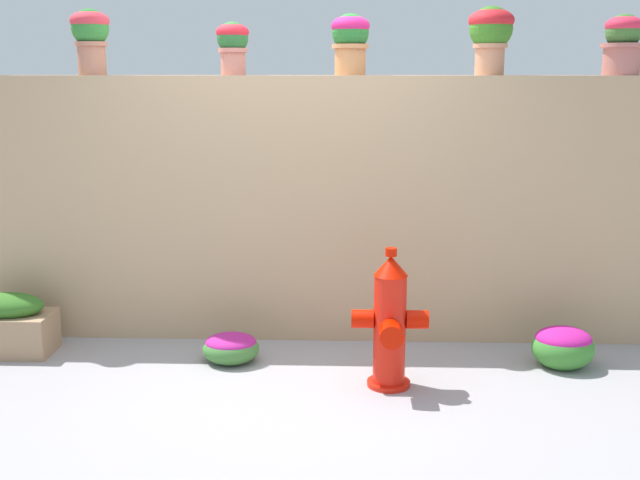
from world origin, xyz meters
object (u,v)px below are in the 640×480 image
Objects in this scene: potted_plant_4 at (491,32)px; flower_bush_left at (563,345)px; potted_plant_1 at (90,34)px; flower_bush_right at (231,347)px; planter_box at (9,325)px; potted_plant_3 at (350,38)px; potted_plant_2 at (233,42)px; potted_plant_5 at (623,41)px; fire_hydrant at (390,325)px.

flower_bush_left is at bearing -52.46° from potted_plant_4.
potted_plant_1 is 2.42m from flower_bush_right.
planter_box is at bearing 175.88° from flower_bush_right.
potted_plant_3 is (1.84, 0.04, -0.03)m from potted_plant_1.
potted_plant_2 is at bearing 92.46° from flower_bush_right.
flower_bush_left is at bearing -126.20° from potted_plant_5.
potted_plant_4 is 2.84m from flower_bush_right.
potted_plant_2 is (1.01, 0.01, -0.06)m from potted_plant_1.
potted_plant_4 is at bearing 54.20° from fire_hydrant.
fire_hydrant is at bearing -24.87° from potted_plant_1.
potted_plant_3 is 0.70× the size of planter_box.
fire_hydrant is 2.15× the size of flower_bush_left.
potted_plant_3 is 1.02× the size of flower_bush_left.
planter_box reaches higher than flower_bush_left.
potted_plant_1 reaches higher than flower_bush_left.
potted_plant_5 reaches higher than flower_bush_left.
potted_plant_1 is 0.75× the size of planter_box.
potted_plant_1 is 3.93m from flower_bush_left.
potted_plant_4 is 1.13× the size of potted_plant_5.
planter_box is at bearing 178.22° from flower_bush_left.
potted_plant_1 reaches higher than fire_hydrant.
potted_plant_3 reaches higher than potted_plant_5.
potted_plant_5 is at bearing 6.31° from planter_box.
potted_plant_2 is 0.87× the size of potted_plant_3.
flower_bush_right is (-1.06, 0.39, -0.30)m from fire_hydrant.
potted_plant_1 is 0.98× the size of potted_plant_4.
flower_bush_left is (0.47, -0.61, -2.08)m from potted_plant_4.
potted_plant_1 is 2.14m from planter_box.
flower_bush_right is at bearing 160.07° from fire_hydrant.
fire_hydrant is 1.17m from flower_bush_right.
potted_plant_1 is 1.08× the size of potted_plant_3.
fire_hydrant is 1.28m from flower_bush_left.
potted_plant_3 is 2.06m from fire_hydrant.
fire_hydrant is (1.09, -0.98, -1.74)m from potted_plant_2.
potted_plant_1 is 1.18× the size of flower_bush_right.
flower_bush_right is at bearing -29.57° from potted_plant_1.
potted_plant_5 is at bearing -1.36° from potted_plant_4.
potted_plant_2 is at bearing -177.74° from potted_plant_3.
planter_box is (-4.28, -0.47, -1.95)m from potted_plant_5.
potted_plant_1 is at bearing 150.43° from flower_bush_right.
potted_plant_5 is 1.07× the size of flower_bush_right.
potted_plant_3 is at bearing 178.79° from potted_plant_5.
planter_box is at bearing -171.65° from potted_plant_4.
potted_plant_5 is 3.43m from flower_bush_right.
potted_plant_2 is at bearing 165.26° from flower_bush_left.
potted_plant_1 is at bearing 169.80° from flower_bush_left.
flower_bush_left is (-0.43, -0.59, -2.01)m from potted_plant_5.
potted_plant_1 reaches higher than potted_plant_5.
potted_plant_1 is at bearing 155.13° from fire_hydrant.
potted_plant_4 is 0.91m from potted_plant_5.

